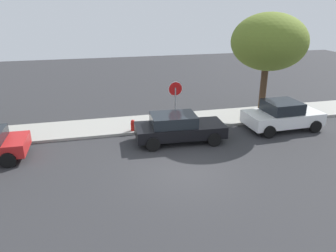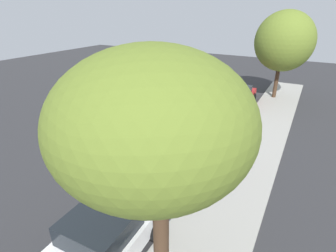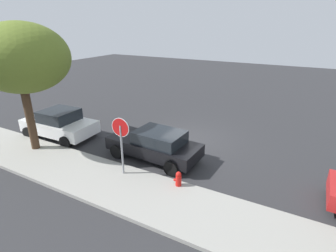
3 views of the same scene
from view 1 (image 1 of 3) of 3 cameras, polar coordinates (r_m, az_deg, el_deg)
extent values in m
plane|color=#2D2D30|center=(13.33, 2.51, -7.52)|extent=(60.00, 60.00, 0.00)
cube|color=#9E9B93|center=(18.12, -2.24, 0.54)|extent=(32.00, 2.60, 0.14)
cylinder|color=gray|center=(17.34, 1.27, 3.20)|extent=(0.08, 0.08, 2.19)
cylinder|color=white|center=(17.06, 1.30, 6.48)|extent=(0.76, 0.07, 0.76)
cylinder|color=red|center=(17.06, 1.30, 6.48)|extent=(0.71, 0.07, 0.71)
cube|color=black|center=(15.71, 2.09, -0.69)|extent=(4.32, 1.94, 0.55)
cube|color=black|center=(15.46, 0.94, 1.08)|extent=(2.17, 1.62, 0.52)
cylinder|color=black|center=(16.95, 6.18, -0.12)|extent=(0.65, 0.25, 0.64)
cylinder|color=black|center=(15.42, 8.05, -2.36)|extent=(0.65, 0.25, 0.64)
cylinder|color=black|center=(16.36, -3.53, -0.81)|extent=(0.65, 0.25, 0.64)
cylinder|color=black|center=(14.78, -2.63, -3.22)|extent=(0.65, 0.25, 0.64)
cube|color=white|center=(18.29, 19.30, 1.39)|extent=(4.03, 2.04, 0.64)
cube|color=black|center=(18.06, 19.28, 3.19)|extent=(1.76, 1.72, 0.58)
cylinder|color=black|center=(16.93, 17.20, -0.98)|extent=(0.65, 0.24, 0.64)
cylinder|color=black|center=(18.43, 14.10, 1.09)|extent=(0.65, 0.24, 0.64)
cylinder|color=black|center=(18.50, 24.26, -0.09)|extent=(0.65, 0.24, 0.64)
cylinder|color=black|center=(19.88, 20.89, 1.76)|extent=(0.65, 0.24, 0.64)
cylinder|color=black|center=(16.46, -24.84, -2.64)|extent=(0.64, 0.23, 0.64)
cylinder|color=black|center=(14.85, -26.12, -5.33)|extent=(0.64, 0.23, 0.64)
cylinder|color=#422D1E|center=(19.32, 16.14, 5.36)|extent=(0.37, 0.37, 2.94)
ellipsoid|color=olive|center=(18.63, 17.19, 13.85)|extent=(4.01, 4.01, 3.02)
cylinder|color=red|center=(16.91, -6.12, -0.32)|extent=(0.22, 0.22, 0.55)
sphere|color=red|center=(16.80, -6.16, 0.75)|extent=(0.21, 0.21, 0.21)
cylinder|color=red|center=(16.91, -5.62, -0.11)|extent=(0.08, 0.09, 0.09)
camera|label=2|loc=(22.76, 23.42, 19.33)|focal=28.00mm
camera|label=3|loc=(23.20, -18.72, 18.36)|focal=28.00mm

